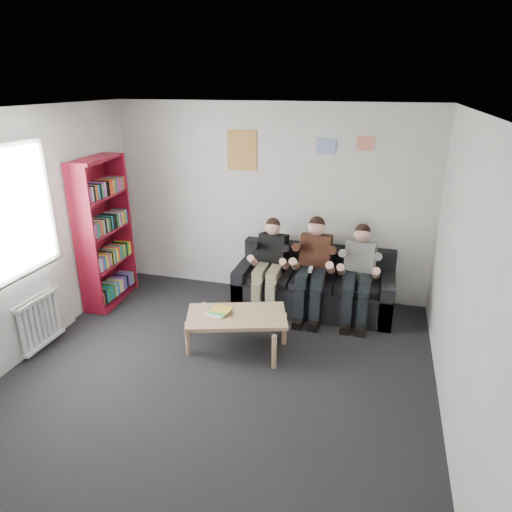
{
  "coord_description": "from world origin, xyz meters",
  "views": [
    {
      "loc": [
        1.51,
        -3.59,
        2.94
      ],
      "look_at": [
        0.14,
        1.3,
        0.99
      ],
      "focal_mm": 32.0,
      "sensor_mm": 36.0,
      "label": 1
    }
  ],
  "objects_px": {
    "bookshelf": "(105,233)",
    "person_right": "(358,275)",
    "sofa": "(314,287)",
    "coffee_table": "(237,319)",
    "person_middle": "(313,269)",
    "person_left": "(269,266)"
  },
  "relations": [
    {
      "from": "person_middle",
      "to": "person_right",
      "type": "relative_size",
      "value": 1.04
    },
    {
      "from": "sofa",
      "to": "person_left",
      "type": "height_order",
      "value": "person_left"
    },
    {
      "from": "sofa",
      "to": "person_right",
      "type": "relative_size",
      "value": 1.67
    },
    {
      "from": "sofa",
      "to": "coffee_table",
      "type": "distance_m",
      "value": 1.49
    },
    {
      "from": "sofa",
      "to": "person_right",
      "type": "height_order",
      "value": "person_right"
    },
    {
      "from": "bookshelf",
      "to": "person_right",
      "type": "xyz_separation_m",
      "value": [
        3.39,
        0.38,
        -0.38
      ]
    },
    {
      "from": "coffee_table",
      "to": "person_middle",
      "type": "relative_size",
      "value": 0.86
    },
    {
      "from": "person_right",
      "to": "coffee_table",
      "type": "bearing_deg",
      "value": -129.95
    },
    {
      "from": "sofa",
      "to": "person_right",
      "type": "distance_m",
      "value": 0.7
    },
    {
      "from": "sofa",
      "to": "coffee_table",
      "type": "bearing_deg",
      "value": -117.66
    },
    {
      "from": "coffee_table",
      "to": "person_left",
      "type": "height_order",
      "value": "person_left"
    },
    {
      "from": "bookshelf",
      "to": "coffee_table",
      "type": "distance_m",
      "value": 2.33
    },
    {
      "from": "person_middle",
      "to": "person_left",
      "type": "bearing_deg",
      "value": -179.24
    },
    {
      "from": "coffee_table",
      "to": "person_right",
      "type": "distance_m",
      "value": 1.71
    },
    {
      "from": "person_right",
      "to": "sofa",
      "type": "bearing_deg",
      "value": 170.46
    },
    {
      "from": "coffee_table",
      "to": "person_left",
      "type": "relative_size",
      "value": 0.9
    },
    {
      "from": "person_right",
      "to": "person_middle",
      "type": "bearing_deg",
      "value": -170.94
    },
    {
      "from": "bookshelf",
      "to": "coffee_table",
      "type": "relative_size",
      "value": 1.8
    },
    {
      "from": "person_middle",
      "to": "sofa",
      "type": "bearing_deg",
      "value": 91.14
    },
    {
      "from": "sofa",
      "to": "person_left",
      "type": "xyz_separation_m",
      "value": [
        -0.59,
        -0.19,
        0.33
      ]
    },
    {
      "from": "coffee_table",
      "to": "person_middle",
      "type": "height_order",
      "value": "person_middle"
    },
    {
      "from": "person_middle",
      "to": "person_right",
      "type": "distance_m",
      "value": 0.59
    }
  ]
}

